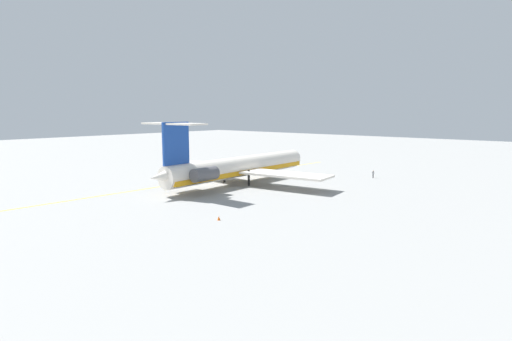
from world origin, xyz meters
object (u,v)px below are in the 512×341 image
(ground_crew_near_tail, at_px, (220,161))
(ground_crew_portside, at_px, (373,173))
(main_jetliner, at_px, (236,167))
(ground_crew_near_nose, at_px, (234,162))
(safety_cone_nose, at_px, (219,218))

(ground_crew_near_tail, bearing_deg, ground_crew_portside, -166.53)
(main_jetliner, distance_m, ground_crew_portside, 29.49)
(ground_crew_near_nose, bearing_deg, ground_crew_portside, 40.70)
(safety_cone_nose, bearing_deg, ground_crew_portside, 179.93)
(ground_crew_near_tail, relative_size, ground_crew_portside, 1.00)
(ground_crew_near_tail, height_order, safety_cone_nose, ground_crew_near_tail)
(main_jetliner, height_order, ground_crew_portside, main_jetliner)
(main_jetliner, bearing_deg, safety_cone_nose, -143.34)
(ground_crew_near_nose, bearing_deg, ground_crew_near_tail, -127.68)
(ground_crew_near_tail, xyz_separation_m, ground_crew_portside, (-5.90, 39.80, -0.00))
(ground_crew_portside, xyz_separation_m, safety_cone_nose, (45.30, -0.06, -0.77))
(ground_crew_near_nose, distance_m, ground_crew_portside, 36.44)
(main_jetliner, xyz_separation_m, ground_crew_portside, (-24.09, 16.86, -2.29))
(ground_crew_portside, bearing_deg, ground_crew_near_nose, 65.85)
(ground_crew_portside, height_order, safety_cone_nose, ground_crew_portside)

